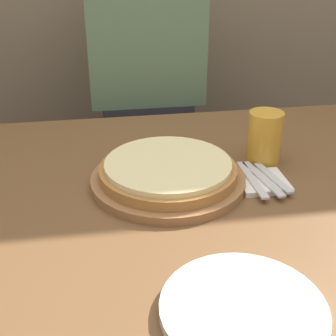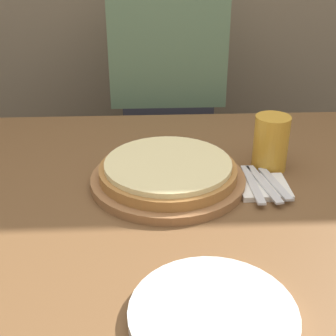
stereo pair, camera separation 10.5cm
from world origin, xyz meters
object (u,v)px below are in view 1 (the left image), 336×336
(beer_glass, at_px, (265,136))
(spoon, at_px, (273,178))
(fork, at_px, (252,179))
(dinner_knife, at_px, (262,178))
(diner_person, at_px, (147,117))
(pizza_on_board, at_px, (168,174))
(dinner_plate, at_px, (243,310))

(beer_glass, xyz_separation_m, spoon, (-0.01, -0.10, -0.06))
(fork, height_order, dinner_knife, same)
(dinner_knife, distance_m, diner_person, 0.73)
(beer_glass, bearing_deg, diner_person, 110.39)
(pizza_on_board, height_order, fork, pizza_on_board)
(pizza_on_board, distance_m, beer_glass, 0.26)
(beer_glass, height_order, spoon, beer_glass)
(dinner_plate, bearing_deg, diner_person, 90.99)
(beer_glass, relative_size, diner_person, 0.10)
(dinner_knife, bearing_deg, pizza_on_board, 170.16)
(dinner_knife, bearing_deg, diner_person, 104.78)
(beer_glass, height_order, fork, beer_glass)
(beer_glass, bearing_deg, pizza_on_board, -164.78)
(dinner_plate, xyz_separation_m, dinner_knife, (0.16, 0.38, 0.01))
(beer_glass, height_order, dinner_knife, beer_glass)
(dinner_knife, xyz_separation_m, spoon, (0.02, 0.00, 0.00))
(dinner_plate, xyz_separation_m, spoon, (0.19, 0.38, 0.01))
(beer_glass, relative_size, spoon, 0.90)
(pizza_on_board, xyz_separation_m, spoon, (0.24, -0.04, -0.01))
(dinner_plate, distance_m, dinner_knife, 0.42)
(pizza_on_board, relative_size, diner_person, 0.27)
(dinner_knife, relative_size, diner_person, 0.13)
(fork, relative_size, dinner_knife, 1.00)
(pizza_on_board, distance_m, dinner_plate, 0.42)
(beer_glass, distance_m, spoon, 0.12)
(pizza_on_board, xyz_separation_m, fork, (0.19, -0.04, -0.01))
(pizza_on_board, relative_size, beer_glass, 2.64)
(dinner_knife, xyz_separation_m, diner_person, (-0.18, 0.70, -0.10))
(beer_glass, xyz_separation_m, dinner_plate, (-0.20, -0.49, -0.06))
(dinner_plate, distance_m, spoon, 0.43)
(spoon, bearing_deg, dinner_knife, 180.00)
(dinner_plate, bearing_deg, spoon, 63.65)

